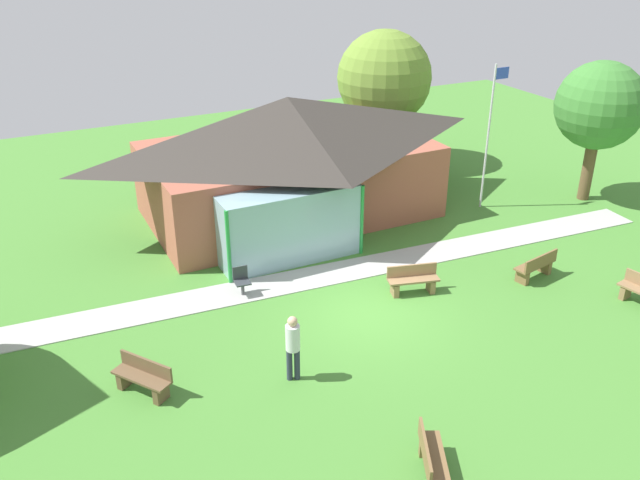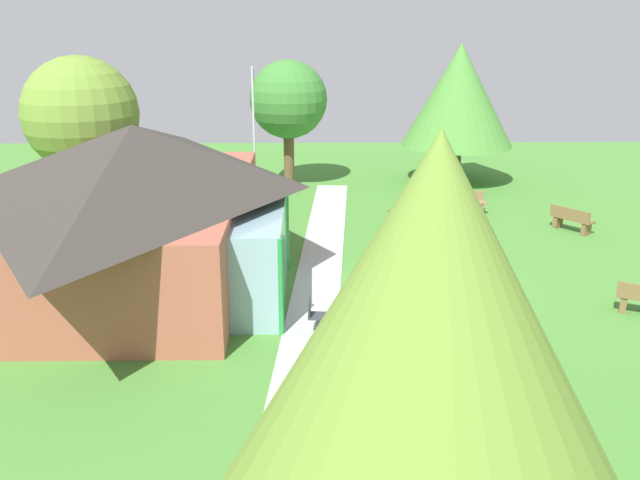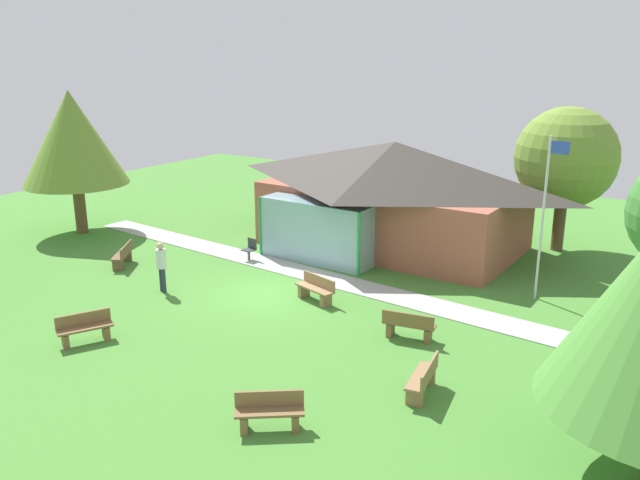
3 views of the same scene
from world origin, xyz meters
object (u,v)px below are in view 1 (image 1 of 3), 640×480
object	(u,v)px
pavilion	(288,156)
visitor_strolling_lawn	(293,343)
patio_chair_west	(242,282)
bench_mid_right	(536,267)
tree_behind_pavilion_right	(384,78)
bench_front_center	(431,460)
bench_rear_near_path	(413,280)
bench_mid_left	(143,378)
flagpole	(489,131)
tree_east_hedge	(600,106)

from	to	relation	value
pavilion	visitor_strolling_lawn	bearing A→B (deg)	-113.45
patio_chair_west	bench_mid_right	bearing A→B (deg)	164.42
patio_chair_west	visitor_strolling_lawn	size ratio (longest dim) A/B	0.49
visitor_strolling_lawn	tree_behind_pavilion_right	world-z (taller)	tree_behind_pavilion_right
bench_front_center	bench_rear_near_path	xyz separation A→B (m)	(3.64, 6.16, 0.00)
visitor_strolling_lawn	pavilion	bearing A→B (deg)	-95.04
visitor_strolling_lawn	patio_chair_west	bearing A→B (deg)	-75.42
bench_mid_left	patio_chair_west	distance (m)	4.79
bench_rear_near_path	bench_mid_left	size ratio (longest dim) A/B	1.05
bench_mid_right	bench_mid_left	world-z (taller)	same
patio_chair_west	tree_behind_pavilion_right	distance (m)	12.97
flagpole	bench_mid_left	world-z (taller)	flagpole
tree_behind_pavilion_right	bench_mid_left	bearing A→B (deg)	-139.44
bench_front_center	bench_mid_right	xyz separation A→B (m)	(7.46, 5.21, 0.00)
bench_mid_left	tree_east_hedge	bearing A→B (deg)	-111.48
flagpole	tree_behind_pavilion_right	distance (m)	6.05
pavilion	visitor_strolling_lawn	xyz separation A→B (m)	(-3.89, -8.96, -1.24)
bench_front_center	bench_mid_left	distance (m)	6.76
bench_mid_left	tree_behind_pavilion_right	bearing A→B (deg)	-83.96
visitor_strolling_lawn	tree_behind_pavilion_right	distance (m)	16.04
flagpole	bench_mid_right	distance (m)	6.17
patio_chair_west	bench_mid_left	bearing A→B (deg)	46.08
tree_east_hedge	pavilion	bearing A→B (deg)	161.40
bench_rear_near_path	patio_chair_west	xyz separation A→B (m)	(-4.51, 2.10, 0.01)
bench_front_center	pavilion	bearing A→B (deg)	-165.60
patio_chair_west	visitor_strolling_lawn	bearing A→B (deg)	90.68
visitor_strolling_lawn	tree_behind_pavilion_right	bearing A→B (deg)	-110.18
flagpole	bench_mid_left	bearing A→B (deg)	-159.21
pavilion	visitor_strolling_lawn	distance (m)	9.84
flagpole	visitor_strolling_lawn	world-z (taller)	flagpole
bench_mid_left	tree_behind_pavilion_right	world-z (taller)	tree_behind_pavilion_right
patio_chair_west	visitor_strolling_lawn	xyz separation A→B (m)	(-0.29, -4.27, 0.61)
patio_chair_west	bench_front_center	bearing A→B (deg)	100.53
bench_mid_left	patio_chair_west	world-z (taller)	patio_chair_west
pavilion	bench_mid_left	xyz separation A→B (m)	(-7.18, -7.87, -1.86)
flagpole	tree_east_hedge	distance (m)	4.29
pavilion	flagpole	xyz separation A→B (m)	(6.84, -2.54, 0.71)
bench_front_center	bench_rear_near_path	bearing A→B (deg)	175.72
bench_front_center	bench_mid_right	bearing A→B (deg)	151.25
pavilion	bench_front_center	bearing A→B (deg)	-101.90
pavilion	bench_mid_left	world-z (taller)	pavilion
bench_front_center	bench_mid_left	size ratio (longest dim) A/B	1.04
pavilion	bench_mid_left	size ratio (longest dim) A/B	7.40
patio_chair_west	tree_east_hedge	world-z (taller)	tree_east_hedge
tree_east_hedge	flagpole	bearing A→B (deg)	164.49
flagpole	bench_mid_left	xyz separation A→B (m)	(-14.02, -5.32, -2.57)
bench_mid_left	tree_behind_pavilion_right	xyz separation A→B (m)	(13.15, 11.25, 3.38)
bench_rear_near_path	patio_chair_west	bearing A→B (deg)	-9.84
tree_east_hedge	bench_front_center	bearing A→B (deg)	-145.80
flagpole	pavilion	bearing A→B (deg)	159.61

